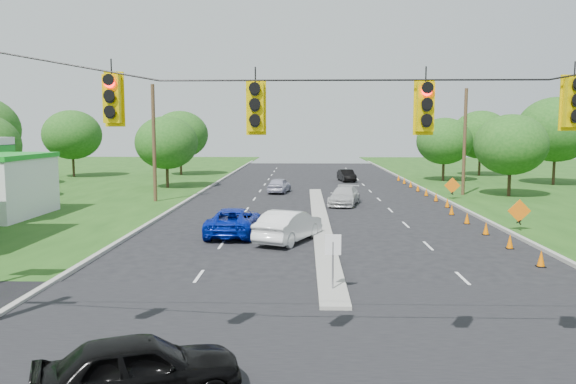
{
  "coord_description": "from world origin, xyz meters",
  "views": [
    {
      "loc": [
        -0.98,
        -12.74,
        5.59
      ],
      "look_at": [
        -1.71,
        12.21,
        2.8
      ],
      "focal_mm": 35.0,
      "sensor_mm": 36.0,
      "label": 1
    }
  ],
  "objects": [
    {
      "name": "ground",
      "position": [
        0.0,
        0.0,
        0.0
      ],
      "size": [
        160.0,
        160.0,
        0.0
      ],
      "primitive_type": "plane",
      "color": "black",
      "rests_on": "ground"
    },
    {
      "name": "cross_street",
      "position": [
        0.0,
        0.0,
        0.0
      ],
      "size": [
        160.0,
        14.0,
        0.02
      ],
      "primitive_type": "cube",
      "color": "black",
      "rests_on": "ground"
    },
    {
      "name": "curb_left",
      "position": [
        -10.1,
        30.0,
        0.0
      ],
      "size": [
        0.25,
        110.0,
        0.16
      ],
      "primitive_type": "cube",
      "color": "gray",
      "rests_on": "ground"
    },
    {
      "name": "curb_right",
      "position": [
        10.1,
        30.0,
        0.0
      ],
      "size": [
        0.25,
        110.0,
        0.16
      ],
      "primitive_type": "cube",
      "color": "gray",
      "rests_on": "ground"
    },
    {
      "name": "median",
      "position": [
        0.0,
        21.0,
        0.0
      ],
      "size": [
        1.0,
        34.0,
        0.18
      ],
      "primitive_type": "cube",
      "color": "gray",
      "rests_on": "ground"
    },
    {
      "name": "median_sign",
      "position": [
        0.0,
        6.0,
        1.46
      ],
      "size": [
        0.55,
        0.06,
        2.05
      ],
      "color": "gray",
      "rests_on": "ground"
    },
    {
      "name": "signal_span",
      "position": [
        -0.05,
        -1.0,
        4.97
      ],
      "size": [
        25.6,
        0.32,
        9.0
      ],
      "color": "#422D1C",
      "rests_on": "ground"
    },
    {
      "name": "utility_pole_far_left",
      "position": [
        -12.5,
        30.0,
        4.5
      ],
      "size": [
        0.28,
        0.28,
        9.0
      ],
      "primitive_type": "cylinder",
      "color": "#422D1C",
      "rests_on": "ground"
    },
    {
      "name": "utility_pole_far_right",
      "position": [
        12.5,
        35.0,
        4.5
      ],
      "size": [
        0.28,
        0.28,
        9.0
      ],
      "primitive_type": "cylinder",
      "color": "#422D1C",
      "rests_on": "ground"
    },
    {
      "name": "cone_2",
      "position": [
        8.71,
        10.0,
        0.35
      ],
      "size": [
        0.32,
        0.32,
        0.7
      ],
      "primitive_type": "cone",
      "color": "#E46500",
      "rests_on": "ground"
    },
    {
      "name": "cone_3",
      "position": [
        8.71,
        13.5,
        0.35
      ],
      "size": [
        0.32,
        0.32,
        0.7
      ],
      "primitive_type": "cone",
      "color": "#E46500",
      "rests_on": "ground"
    },
    {
      "name": "cone_4",
      "position": [
        8.71,
        17.0,
        0.35
      ],
      "size": [
        0.32,
        0.32,
        0.7
      ],
      "primitive_type": "cone",
      "color": "#E46500",
      "rests_on": "ground"
    },
    {
      "name": "cone_5",
      "position": [
        8.71,
        20.5,
        0.35
      ],
      "size": [
        0.32,
        0.32,
        0.7
      ],
      "primitive_type": "cone",
      "color": "#E46500",
      "rests_on": "ground"
    },
    {
      "name": "cone_6",
      "position": [
        8.71,
        24.0,
        0.35
      ],
      "size": [
        0.32,
        0.32,
        0.7
      ],
      "primitive_type": "cone",
      "color": "#E46500",
      "rests_on": "ground"
    },
    {
      "name": "cone_7",
      "position": [
        9.31,
        27.5,
        0.35
      ],
      "size": [
        0.32,
        0.32,
        0.7
      ],
      "primitive_type": "cone",
      "color": "#E46500",
      "rests_on": "ground"
    },
    {
      "name": "cone_8",
      "position": [
        9.31,
        31.0,
        0.35
      ],
      "size": [
        0.32,
        0.32,
        0.7
      ],
      "primitive_type": "cone",
      "color": "#E46500",
      "rests_on": "ground"
    },
    {
      "name": "cone_9",
      "position": [
        9.31,
        34.5,
        0.35
      ],
      "size": [
        0.32,
        0.32,
        0.7
      ],
      "primitive_type": "cone",
      "color": "#E46500",
      "rests_on": "ground"
    },
    {
      "name": "cone_10",
      "position": [
        9.31,
        38.0,
        0.35
      ],
      "size": [
        0.32,
        0.32,
        0.7
      ],
      "primitive_type": "cone",
      "color": "#E46500",
      "rests_on": "ground"
    },
    {
      "name": "cone_11",
      "position": [
        9.31,
        41.5,
        0.35
      ],
      "size": [
        0.32,
        0.32,
        0.7
      ],
      "primitive_type": "cone",
      "color": "#E46500",
      "rests_on": "ground"
    },
    {
      "name": "cone_12",
      "position": [
        9.31,
        45.0,
        0.35
      ],
      "size": [
        0.32,
        0.32,
        0.7
      ],
      "primitive_type": "cone",
      "color": "#E46500",
      "rests_on": "ground"
    },
    {
      "name": "cone_13",
      "position": [
        9.31,
        48.5,
        0.35
      ],
      "size": [
        0.32,
        0.32,
        0.7
      ],
      "primitive_type": "cone",
      "color": "#E46500",
      "rests_on": "ground"
    },
    {
      "name": "work_sign_1",
      "position": [
        10.8,
        18.0,
        1.09
      ],
      "size": [
        1.27,
        0.58,
        1.37
      ],
      "color": "black",
      "rests_on": "ground"
    },
    {
      "name": "work_sign_2",
      "position": [
        10.8,
        32.0,
        1.09
      ],
      "size": [
        1.27,
        0.58,
        1.37
      ],
      "color": "black",
      "rests_on": "ground"
    },
    {
      "name": "tree_4",
      "position": [
        -28.0,
        52.0,
        4.96
      ],
      "size": [
        6.72,
        6.72,
        7.84
      ],
      "color": "black",
      "rests_on": "ground"
    },
    {
      "name": "tree_5",
      "position": [
        -14.0,
        40.0,
        4.34
      ],
      "size": [
        5.88,
        5.88,
        6.86
      ],
      "color": "black",
      "rests_on": "ground"
    },
    {
      "name": "tree_6",
      "position": [
        -16.0,
        55.0,
        4.96
      ],
      "size": [
        6.72,
        6.72,
        7.84
      ],
      "color": "black",
      "rests_on": "ground"
    },
    {
      "name": "tree_9",
      "position": [
        16.0,
        34.0,
        4.34
      ],
      "size": [
        5.88,
        5.88,
        6.86
      ],
      "color": "black",
      "rests_on": "ground"
    },
    {
      "name": "tree_10",
      "position": [
        24.0,
        44.0,
        5.58
      ],
      "size": [
        7.56,
        7.56,
        8.82
      ],
      "color": "black",
      "rests_on": "ground"
    },
    {
      "name": "tree_11",
      "position": [
        20.0,
        55.0,
        4.96
      ],
      "size": [
        6.72,
        6.72,
        7.84
      ],
      "color": "black",
      "rests_on": "ground"
    },
    {
      "name": "tree_12",
      "position": [
        14.0,
        48.0,
        4.34
      ],
      "size": [
        5.88,
        5.88,
        6.86
      ],
      "color": "black",
      "rests_on": "ground"
    },
    {
      "name": "black_sedan",
      "position": [
        -4.35,
        -1.81,
        0.71
      ],
      "size": [
        4.5,
        3.19,
        1.42
      ],
      "primitive_type": "imported",
      "rotation": [
        0.0,
        0.0,
        1.98
      ],
      "color": "black",
      "rests_on": "ground"
    },
    {
      "name": "white_sedan",
      "position": [
        -1.75,
        14.92,
        0.8
      ],
      "size": [
        3.48,
        5.12,
        1.6
      ],
      "primitive_type": "imported",
      "rotation": [
        0.0,
        0.0,
        2.73
      ],
      "color": "white",
      "rests_on": "ground"
    },
    {
      "name": "blue_pickup",
      "position": [
        -4.71,
        16.56,
        0.74
      ],
      "size": [
        2.68,
        5.4,
        1.47
      ],
      "primitive_type": "imported",
      "rotation": [
        0.0,
        0.0,
        3.1
      ],
      "color": "#041A9E",
      "rests_on": "ground"
    },
    {
      "name": "silver_car_far",
      "position": [
        1.98,
        28.64,
        0.68
      ],
      "size": [
        2.9,
        4.99,
        1.36
      ],
      "primitive_type": "imported",
      "rotation": [
        0.0,
        0.0,
        -0.22
      ],
      "color": "beige",
      "rests_on": "ground"
    },
    {
      "name": "silver_car_oncoming",
      "position": [
        -3.2,
        36.63,
        0.67
      ],
      "size": [
        2.21,
        4.15,
        1.34
      ],
      "primitive_type": "imported",
      "rotation": [
        0.0,
        0.0,
        2.98
      ],
      "color": "#A0A0B6",
      "rests_on": "ground"
    },
    {
      "name": "dark_car_receding",
      "position": [
        3.58,
        47.76,
        0.64
      ],
      "size": [
        1.94,
        4.07,
        1.29
      ],
      "primitive_type": "imported",
      "rotation": [
        0.0,
        0.0,
        0.15
      ],
      "color": "black",
      "rests_on": "ground"
    }
  ]
}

